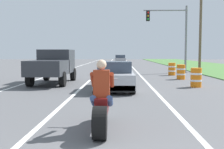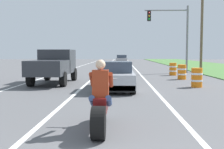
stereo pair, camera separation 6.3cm
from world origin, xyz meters
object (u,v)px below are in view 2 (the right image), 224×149
motorcycle_with_rider (101,106)px  construction_barrel_nearest (197,78)px  traffic_light_mast_near (174,29)px  construction_barrel_far (173,69)px  sports_car_silver (115,77)px  distant_car_far_ahead (122,59)px  pickup_truck_left_lane_dark_grey (54,64)px  construction_barrel_mid (182,72)px

motorcycle_with_rider → construction_barrel_nearest: motorcycle_with_rider is taller
traffic_light_mast_near → construction_barrel_far: size_ratio=6.00×
construction_barrel_far → traffic_light_mast_near: bearing=78.3°
sports_car_silver → distant_car_far_ahead: (0.37, 31.99, 0.14)m
pickup_truck_left_lane_dark_grey → construction_barrel_mid: bearing=18.6°
sports_car_silver → construction_barrel_mid: (4.39, 5.34, -0.13)m
construction_barrel_nearest → construction_barrel_mid: (0.18, 4.33, 0.00)m
traffic_light_mast_near → construction_barrel_far: (-0.63, -3.03, -3.45)m
motorcycle_with_rider → construction_barrel_mid: motorcycle_with_rider is taller
motorcycle_with_rider → distant_car_far_ahead: size_ratio=0.55×
construction_barrel_nearest → distant_car_far_ahead: distant_car_far_ahead is taller
construction_barrel_mid → distant_car_far_ahead: 26.95m
sports_car_silver → construction_barrel_far: bearing=63.2°
sports_car_silver → construction_barrel_far: sports_car_silver is taller
motorcycle_with_rider → sports_car_silver: (0.17, 7.28, 0.04)m
motorcycle_with_rider → construction_barrel_far: size_ratio=2.21×
distant_car_far_ahead → construction_barrel_mid: bearing=-81.4°
motorcycle_with_rider → pickup_truck_left_lane_dark_grey: bearing=109.3°
pickup_truck_left_lane_dark_grey → construction_barrel_nearest: 8.04m
distant_car_far_ahead → motorcycle_with_rider: bearing=-90.8°
sports_car_silver → traffic_light_mast_near: 13.25m
traffic_light_mast_near → construction_barrel_mid: size_ratio=6.00×
motorcycle_with_rider → construction_barrel_far: 16.69m
sports_car_silver → construction_barrel_far: 9.81m
motorcycle_with_rider → pickup_truck_left_lane_dark_grey: (-3.47, 9.93, 0.51)m
construction_barrel_far → motorcycle_with_rider: bearing=-106.0°
construction_barrel_nearest → pickup_truck_left_lane_dark_grey: bearing=168.3°
construction_barrel_nearest → construction_barrel_mid: same height
traffic_light_mast_near → distant_car_far_ahead: size_ratio=1.50×
pickup_truck_left_lane_dark_grey → traffic_light_mast_near: (8.69, 9.15, 2.84)m
construction_barrel_mid → construction_barrel_far: size_ratio=1.00×
motorcycle_with_rider → construction_barrel_nearest: (4.38, 8.30, -0.09)m
sports_car_silver → construction_barrel_mid: bearing=50.6°
traffic_light_mast_near → construction_barrel_nearest: size_ratio=6.00×
traffic_light_mast_near → distant_car_far_ahead: bearing=103.0°
motorcycle_with_rider → construction_barrel_nearest: bearing=62.2°
pickup_truck_left_lane_dark_grey → construction_barrel_nearest: (7.85, -1.63, -0.60)m
construction_barrel_mid → distant_car_far_ahead: bearing=98.6°
construction_barrel_mid → construction_barrel_far: same height
construction_barrel_mid → sports_car_silver: bearing=-129.4°
construction_barrel_mid → construction_barrel_far: 3.42m
construction_barrel_far → construction_barrel_mid: bearing=-90.5°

